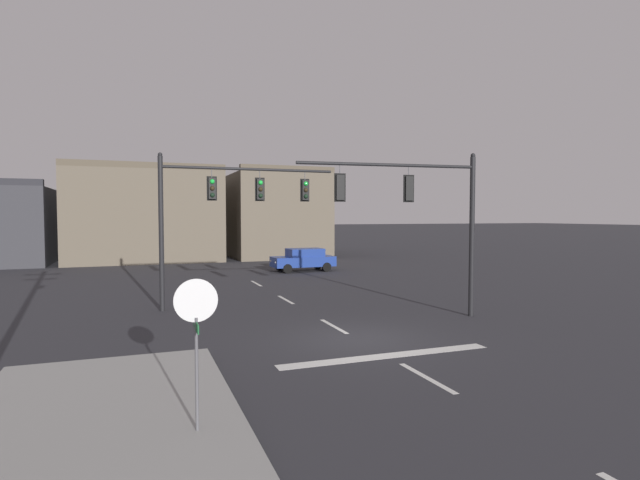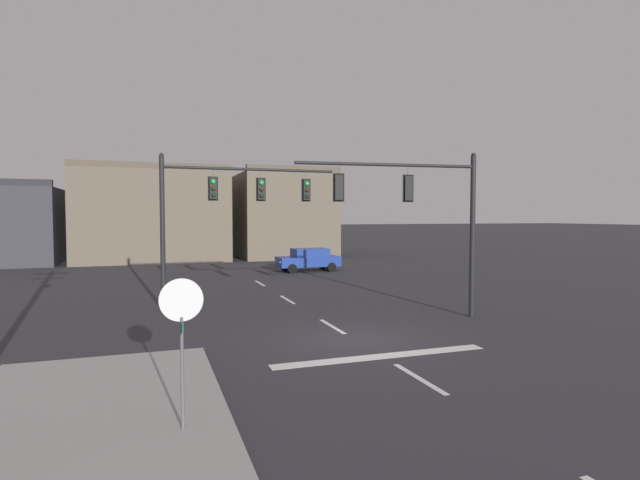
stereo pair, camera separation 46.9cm
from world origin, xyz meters
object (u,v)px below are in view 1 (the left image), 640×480
signal_mast_far_side (222,202)px  car_lot_nearside (304,259)px  signal_mast_near_side (423,206)px  stop_sign (196,318)px

signal_mast_far_side → car_lot_nearside: 14.78m
signal_mast_far_side → signal_mast_near_side: bearing=-36.7°
signal_mast_near_side → signal_mast_far_side: size_ratio=0.93×
signal_mast_near_side → stop_sign: 12.10m
stop_sign → car_lot_nearside: size_ratio=0.63×
stop_sign → signal_mast_far_side: bearing=78.7°
signal_mast_far_side → stop_sign: size_ratio=2.66×
signal_mast_near_side → stop_sign: (-9.24, -7.52, -2.14)m
signal_mast_near_side → signal_mast_far_side: signal_mast_far_side is taller
signal_mast_far_side → car_lot_nearside: size_ratio=1.67×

